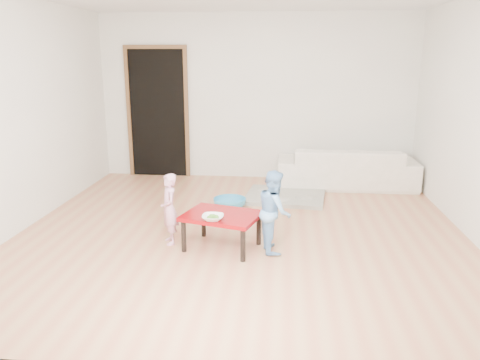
# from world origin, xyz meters

# --- Properties ---
(floor) EXTENTS (5.00, 5.00, 0.01)m
(floor) POSITION_xyz_m (0.00, 0.00, 0.00)
(floor) COLOR #BC7350
(floor) RESTS_ON ground
(back_wall) EXTENTS (5.00, 0.02, 2.60)m
(back_wall) POSITION_xyz_m (0.00, 2.50, 1.30)
(back_wall) COLOR silver
(back_wall) RESTS_ON floor
(left_wall) EXTENTS (0.02, 5.00, 2.60)m
(left_wall) POSITION_xyz_m (-2.50, 0.00, 1.30)
(left_wall) COLOR silver
(left_wall) RESTS_ON floor
(doorway) EXTENTS (1.02, 0.08, 2.11)m
(doorway) POSITION_xyz_m (-1.60, 2.48, 1.02)
(doorway) COLOR brown
(doorway) RESTS_ON back_wall
(sofa) EXTENTS (2.07, 0.81, 0.60)m
(sofa) POSITION_xyz_m (1.41, 2.05, 0.30)
(sofa) COLOR white
(sofa) RESTS_ON floor
(cushion) EXTENTS (0.52, 0.48, 0.12)m
(cushion) POSITION_xyz_m (1.06, 1.89, 0.46)
(cushion) COLOR orange
(cushion) RESTS_ON sofa
(red_table) EXTENTS (0.87, 0.75, 0.37)m
(red_table) POSITION_xyz_m (-0.16, -0.52, 0.19)
(red_table) COLOR maroon
(red_table) RESTS_ON floor
(bowl) EXTENTS (0.21, 0.21, 0.05)m
(bowl) POSITION_xyz_m (-0.22, -0.72, 0.40)
(bowl) COLOR white
(bowl) RESTS_ON red_table
(broccoli) EXTENTS (0.12, 0.12, 0.06)m
(broccoli) POSITION_xyz_m (-0.22, -0.72, 0.40)
(broccoli) COLOR #2D5919
(broccoli) RESTS_ON red_table
(child_pink) EXTENTS (0.28, 0.33, 0.76)m
(child_pink) POSITION_xyz_m (-0.72, -0.44, 0.38)
(child_pink) COLOR pink
(child_pink) RESTS_ON floor
(child_blue) EXTENTS (0.39, 0.46, 0.84)m
(child_blue) POSITION_xyz_m (0.38, -0.52, 0.42)
(child_blue) COLOR #63B2E7
(child_blue) RESTS_ON floor
(basin) EXTENTS (0.43, 0.43, 0.13)m
(basin) POSITION_xyz_m (-0.23, 0.79, 0.07)
(basin) COLOR #328FBD
(basin) RESTS_ON floor
(blanket) EXTENTS (1.18, 1.02, 0.05)m
(blanket) POSITION_xyz_m (0.49, 1.31, 0.03)
(blanket) COLOR #B4B09F
(blanket) RESTS_ON floor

